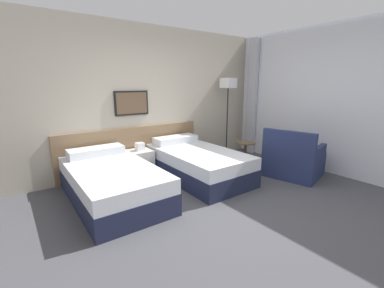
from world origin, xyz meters
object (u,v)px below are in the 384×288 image
Objects in this scene: bed_near_door at (112,182)px; armchair at (293,161)px; bed_near_window at (197,163)px; floor_lamp at (228,90)px; side_table at (245,152)px; nightstand at (141,162)px.

armchair is (2.99, -0.96, 0.02)m from bed_near_door.
armchair reaches higher than bed_near_window.
floor_lamp is 3.07× the size of side_table.
bed_near_door is 3.36× the size of side_table.
bed_near_window is at bearing -153.38° from floor_lamp.
armchair is at bearing -33.61° from bed_near_window.
side_table is at bearing -6.68° from bed_near_door.
side_table is (2.46, -0.29, 0.13)m from bed_near_door.
side_table is (-0.43, -0.97, -1.12)m from floor_lamp.
floor_lamp reaches higher than bed_near_window.
bed_near_window reaches higher than side_table.
armchair is (0.10, -1.64, -1.24)m from floor_lamp.
floor_lamp reaches higher than side_table.
bed_near_door is at bearing 173.32° from side_table.
nightstand is (0.77, 0.71, -0.02)m from bed_near_door.
nightstand is 1.06× the size of side_table.
floor_lamp is at bearing -10.91° from armchair.
bed_near_door is at bearing 57.85° from armchair.
bed_near_door reaches higher than side_table.
bed_near_door is 1.00× the size of bed_near_window.
armchair is at bearing -51.85° from side_table.
bed_near_door is 1.10× the size of floor_lamp.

